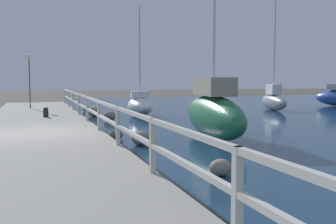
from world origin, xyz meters
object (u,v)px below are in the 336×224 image
object	(u,v)px
mooring_bollard	(46,112)
sailboat_white	(140,105)
sailboat_green	(213,113)
dock_lamp	(29,67)
sailboat_gray	(273,100)

from	to	relation	value
mooring_bollard	sailboat_white	xyz separation A→B (m)	(5.18, 2.68, 0.05)
mooring_bollard	sailboat_green	bearing A→B (deg)	-50.24
dock_lamp	sailboat_green	size ratio (longest dim) A/B	0.53
sailboat_gray	mooring_bollard	bearing A→B (deg)	-151.06
sailboat_gray	sailboat_white	size ratio (longest dim) A/B	1.17
mooring_bollard	sailboat_white	distance (m)	5.84
sailboat_green	sailboat_gray	world-z (taller)	sailboat_gray
mooring_bollard	sailboat_gray	size ratio (longest dim) A/B	0.06
sailboat_gray	sailboat_green	bearing A→B (deg)	-116.88
sailboat_white	mooring_bollard	bearing A→B (deg)	-144.18
dock_lamp	sailboat_green	distance (m)	14.24
sailboat_green	sailboat_gray	bearing A→B (deg)	56.83
sailboat_green	sailboat_gray	size ratio (longest dim) A/B	0.84
mooring_bollard	dock_lamp	distance (m)	6.61
dock_lamp	sailboat_green	world-z (taller)	sailboat_green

